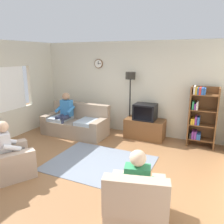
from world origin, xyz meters
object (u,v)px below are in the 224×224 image
(couch, at_px, (76,124))
(person_in_right_armchair, at_px, (138,182))
(armchair_near_bookshelf, at_px, (136,206))
(person_on_couch, at_px, (65,111))
(floor_lamp, at_px, (130,86))
(bookshelf, at_px, (201,116))
(armchair_near_window, at_px, (7,162))
(person_in_left_armchair, at_px, (10,146))
(tv_stand, at_px, (145,129))
(tv, at_px, (145,112))

(couch, bearing_deg, person_in_right_armchair, -43.44)
(armchair_near_bookshelf, distance_m, person_on_couch, 4.12)
(floor_lamp, height_order, armchair_near_bookshelf, floor_lamp)
(bookshelf, height_order, armchair_near_bookshelf, bookshelf)
(armchair_near_window, relative_size, person_in_left_armchair, 1.04)
(floor_lamp, bearing_deg, couch, -155.89)
(tv_stand, height_order, tv, tv)
(bookshelf, height_order, person_in_right_armchair, bookshelf)
(person_in_left_armchair, bearing_deg, person_in_right_armchair, -3.60)
(tv, xyz_separation_m, person_in_left_armchair, (-1.80, -3.02, -0.17))
(armchair_near_bookshelf, relative_size, person_in_right_armchair, 0.94)
(bookshelf, bearing_deg, armchair_near_bookshelf, -99.52)
(couch, distance_m, person_on_couch, 0.50)
(person_in_left_armchair, bearing_deg, armchair_near_bookshelf, -5.40)
(bookshelf, bearing_deg, person_in_right_armchair, -100.15)
(armchair_near_window, distance_m, person_on_couch, 2.53)
(armchair_near_bookshelf, height_order, person_in_right_armchair, person_in_right_armchair)
(person_on_couch, relative_size, person_in_right_armchair, 1.11)
(couch, xyz_separation_m, tv, (1.96, 0.53, 0.47))
(person_on_couch, height_order, person_in_right_armchair, person_on_couch)
(person_in_left_armchair, bearing_deg, tv, 59.23)
(person_in_right_armchair, bearing_deg, person_in_left_armchair, 176.40)
(bookshelf, bearing_deg, person_on_couch, -168.77)
(couch, bearing_deg, person_on_couch, -159.89)
(armchair_near_bookshelf, bearing_deg, tv_stand, 104.81)
(tv, height_order, bookshelf, bookshelf)
(tv_stand, xyz_separation_m, person_in_right_armchair, (0.85, -3.21, 0.33))
(couch, bearing_deg, tv, 15.10)
(person_in_left_armchair, bearing_deg, person_on_couch, 100.94)
(bookshelf, xyz_separation_m, person_in_left_armchair, (-3.24, -3.12, -0.20))
(floor_lamp, bearing_deg, bookshelf, -0.83)
(tv, xyz_separation_m, armchair_near_window, (-1.85, -3.10, -0.49))
(floor_lamp, relative_size, person_on_couch, 1.49)
(couch, bearing_deg, floor_lamp, 24.11)
(bookshelf, distance_m, person_on_couch, 3.77)
(couch, relative_size, armchair_near_bookshelf, 1.80)
(armchair_near_window, xyz_separation_m, person_on_couch, (-0.42, 2.46, 0.41))
(armchair_near_window, bearing_deg, couch, 92.55)
(couch, height_order, tv, tv)
(armchair_near_window, xyz_separation_m, armchair_near_bookshelf, (2.72, -0.18, 0.00))
(person_in_right_armchair, bearing_deg, person_on_couch, 140.65)
(tv, bearing_deg, armchair_near_window, -120.76)
(armchair_near_bookshelf, xyz_separation_m, person_on_couch, (-3.13, 2.64, 0.41))
(tv, distance_m, armchair_near_window, 3.64)
(bookshelf, relative_size, person_in_left_armchair, 1.40)
(tv_stand, height_order, person_in_left_armchair, person_in_left_armchair)
(couch, distance_m, tv_stand, 2.04)
(tv, relative_size, person_on_couch, 0.48)
(couch, relative_size, tv, 3.17)
(couch, xyz_separation_m, person_in_left_armchair, (0.16, -2.49, 0.29))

